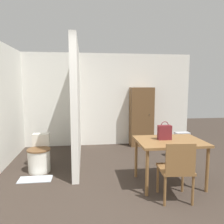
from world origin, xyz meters
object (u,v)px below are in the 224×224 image
toilet (39,157)px  wooden_cabinet (141,117)px  space_heater (182,145)px  wooden_chair (177,168)px  handbag (165,132)px  dining_table (170,145)px

toilet → wooden_cabinet: size_ratio=0.43×
toilet → space_heater: toilet is taller
wooden_chair → handbag: (0.04, 0.60, 0.39)m
wooden_chair → wooden_cabinet: bearing=89.7°
handbag → wooden_cabinet: wooden_cabinet is taller
dining_table → wooden_cabinet: (0.15, 2.37, 0.13)m
toilet → handbag: 2.42m
wooden_chair → space_heater: wooden_chair is taller
handbag → wooden_cabinet: 2.33m
space_heater → dining_table: bearing=-123.0°
wooden_chair → wooden_cabinet: 2.94m
dining_table → wooden_chair: 0.58m
toilet → dining_table: bearing=-21.0°
dining_table → handbag: (-0.07, 0.05, 0.21)m
wooden_chair → wooden_cabinet: (0.26, 2.92, 0.30)m
dining_table → toilet: 2.46m
handbag → wooden_cabinet: size_ratio=0.19×
dining_table → space_heater: size_ratio=1.83×
dining_table → wooden_chair: size_ratio=1.22×
wooden_chair → handbag: handbag is taller
wooden_cabinet → space_heater: wooden_cabinet is taller
wooden_cabinet → toilet: bearing=-148.2°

